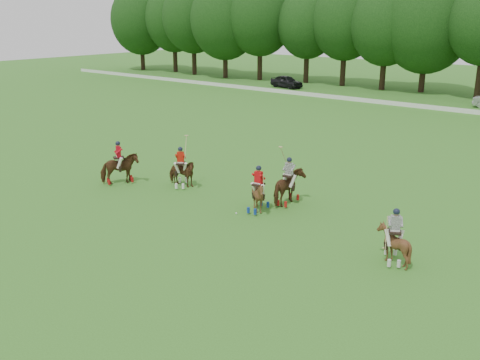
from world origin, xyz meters
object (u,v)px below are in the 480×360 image
Objects in this scene: car_left at (287,82)px; polo_red_a at (119,168)px; polo_stripe_b at (394,244)px; polo_stripe_a at (289,187)px; polo_red_b at (181,173)px; polo_ball at (236,213)px; polo_red_c at (258,195)px.

polo_red_a is (15.88, -39.59, 0.11)m from car_left.
polo_stripe_a is at bearing 156.72° from polo_stripe_b.
polo_ball is at bearing -14.92° from polo_red_b.
polo_red_b is 0.95× the size of polo_stripe_a.
polo_red_b is (18.94, -37.83, 0.02)m from car_left.
polo_red_b is 5.65m from polo_red_c.
polo_red_b is 31.13× the size of polo_ball.
polo_red_b is at bearing 29.88° from polo_red_a.
polo_red_c is 1.05× the size of polo_stripe_b.
polo_red_b reaches higher than polo_ball.
car_left is 50.67m from polo_stripe_b.
polo_red_a is 1.11× the size of polo_stripe_b.
polo_red_b is 6.30m from polo_stripe_a.
polo_stripe_b is at bearing -130.41° from car_left.
polo_red_a reaches higher than polo_red_c.
polo_red_c reaches higher than polo_ball.
polo_stripe_b is at bearing -1.47° from polo_ball.
polo_red_c is (5.63, -0.41, 0.02)m from polo_red_b.
car_left is at bearing 124.55° from polo_stripe_a.
car_left is 51.08× the size of polo_ball.
polo_red_b is at bearing 165.08° from polo_ball.
polo_stripe_b is at bearing -8.79° from polo_red_c.
polo_red_c is (24.58, -38.24, 0.04)m from car_left.
polo_red_c is 25.57× the size of polo_ball.
polo_stripe_a reaches higher than polo_red_c.
polo_red_b reaches higher than polo_stripe_b.
polo_stripe_a reaches higher than car_left.
polo_stripe_a is 1.35× the size of polo_stripe_b.
polo_red_a is at bearing -161.16° from polo_stripe_a.
polo_stripe_a is (9.22, 3.15, -0.01)m from polo_red_a.
car_left is at bearing 116.60° from polo_red_b.
polo_stripe_b is at bearing 0.78° from polo_red_a.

